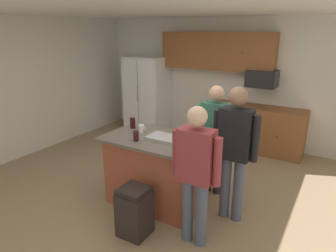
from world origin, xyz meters
name	(u,v)px	position (x,y,z in m)	size (l,w,h in m)	color
floor	(167,196)	(0.00, 0.00, 0.00)	(7.04, 7.04, 0.00)	#937A5B
ceiling	(167,7)	(0.00, 0.00, 2.60)	(7.04, 7.04, 0.00)	white
back_wall	(236,82)	(0.00, 2.80, 1.30)	(6.40, 0.10, 2.60)	silver
side_wall_left	(21,88)	(-3.20, 0.00, 1.30)	(0.10, 5.60, 2.60)	silver
cabinet_run_upper	(216,51)	(-0.40, 2.60, 1.93)	(2.40, 0.38, 0.75)	brown
cabinet_run_lower	(257,129)	(0.60, 2.48, 0.45)	(1.80, 0.63, 0.90)	brown
refrigerator	(147,95)	(-2.00, 2.38, 0.88)	(0.93, 0.76, 1.76)	white
microwave_over_range	(262,79)	(0.60, 2.50, 1.45)	(0.56, 0.40, 0.32)	black
kitchen_island	(157,170)	(-0.05, -0.20, 0.49)	(1.39, 0.90, 0.97)	#9E4C33
person_host_foreground	(215,133)	(0.50, 0.48, 0.93)	(0.57, 0.22, 1.62)	#383842
person_guest_by_door	(196,169)	(0.77, -0.69, 0.93)	(0.57, 0.22, 1.61)	#4C5166
person_guest_left	(235,146)	(0.97, -0.02, 1.00)	(0.57, 0.23, 1.72)	#4C5166
mug_ceramic_white	(142,129)	(-0.35, -0.12, 1.02)	(0.12, 0.08, 0.11)	white
glass_pilsner	(136,136)	(-0.21, -0.43, 1.04)	(0.07, 0.07, 0.13)	black
glass_stout_tall	(133,123)	(-0.57, -0.04, 1.05)	(0.08, 0.08, 0.15)	black
serving_tray	(165,138)	(0.08, -0.20, 0.99)	(0.44, 0.30, 0.04)	#B7B7BC
trash_bin	(135,211)	(0.11, -0.93, 0.30)	(0.34, 0.34, 0.61)	black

